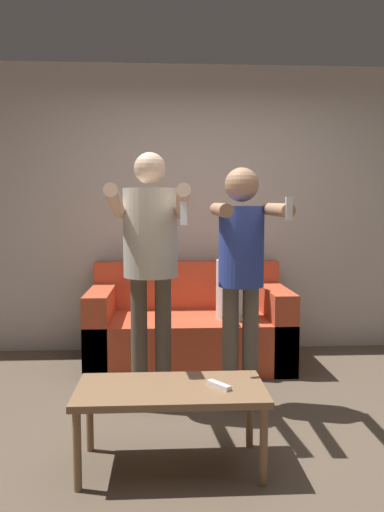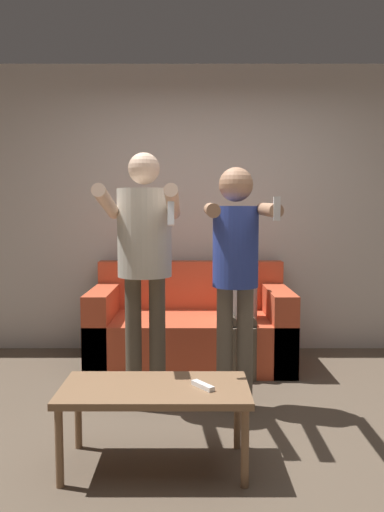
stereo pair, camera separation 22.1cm
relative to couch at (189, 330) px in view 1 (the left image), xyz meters
name	(u,v)px [view 1 (the left image)]	position (x,y,z in m)	size (l,w,h in m)	color
ground_plane	(231,439)	(0.18, -1.50, -0.29)	(14.00, 14.00, 0.00)	brown
wall_back	(205,210)	(0.18, 0.47, 1.06)	(6.40, 0.06, 2.70)	beige
couch	(189,330)	(0.00, 0.00, 0.00)	(1.72, 0.90, 0.87)	#C64C2D
person_standing_left	(150,248)	(-0.30, -1.04, 0.80)	(0.48, 0.76, 1.72)	brown
person_standing_right	(242,259)	(0.30, -1.05, 0.73)	(0.42, 0.75, 1.63)	#6B6051
person_seated	(237,295)	(0.40, -0.21, 0.35)	(0.34, 0.54, 1.15)	brown
coffee_table	(171,395)	(-0.18, -1.80, 0.09)	(0.98, 0.48, 0.43)	#846042
remote_on_table	(219,385)	(0.07, -1.83, 0.15)	(0.12, 0.14, 0.02)	white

